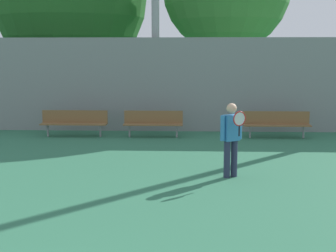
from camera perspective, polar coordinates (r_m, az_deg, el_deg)
tennis_player at (r=10.01m, az=7.72°, el=-1.20°), size 0.52×0.50×1.60m
bench_courtside_near at (r=15.27m, az=-11.34°, el=0.65°), size 2.12×0.40×0.82m
bench_courtside_far at (r=14.88m, az=-1.81°, el=0.60°), size 1.88×0.40×0.82m
bench_adjacent_court at (r=15.10m, az=13.10°, el=0.50°), size 2.08×0.40×0.82m
back_fence at (r=15.94m, az=-4.31°, el=5.03°), size 24.94×0.06×3.16m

